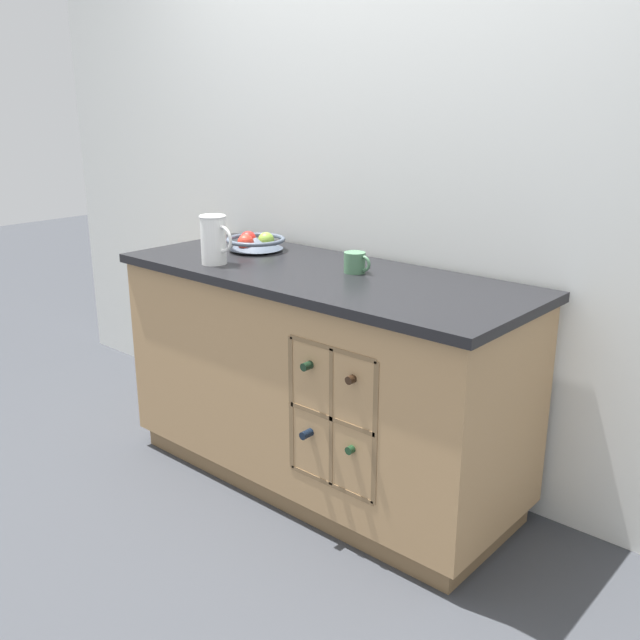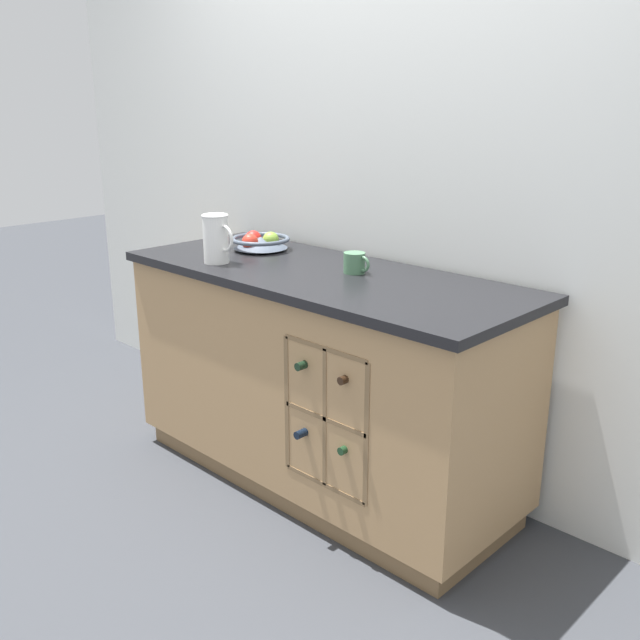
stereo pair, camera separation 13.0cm
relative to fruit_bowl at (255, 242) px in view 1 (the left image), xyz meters
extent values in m
plane|color=#383A3F|center=(0.46, -0.10, -0.93)|extent=(14.00, 14.00, 0.00)
cube|color=silver|center=(0.46, 0.28, 0.35)|extent=(4.40, 0.06, 2.55)
cube|color=brown|center=(0.46, -0.10, -0.88)|extent=(1.58, 0.55, 0.09)
cube|color=tan|center=(0.46, -0.10, -0.45)|extent=(1.64, 0.61, 0.76)
cube|color=black|center=(0.46, -0.10, -0.06)|extent=(1.68, 0.65, 0.03)
cube|color=brown|center=(0.78, -0.31, -0.44)|extent=(0.37, 0.01, 0.50)
cube|color=brown|center=(0.59, -0.36, -0.44)|extent=(0.02, 0.10, 0.50)
cube|color=brown|center=(0.96, -0.36, -0.44)|extent=(0.02, 0.10, 0.50)
cube|color=brown|center=(0.78, -0.36, -0.70)|extent=(0.37, 0.10, 0.02)
cube|color=brown|center=(0.78, -0.36, -0.44)|extent=(0.37, 0.10, 0.02)
cube|color=brown|center=(0.78, -0.36, -0.19)|extent=(0.37, 0.10, 0.02)
cube|color=brown|center=(0.78, -0.36, -0.44)|extent=(0.02, 0.10, 0.50)
cylinder|color=black|center=(0.68, -0.25, -0.52)|extent=(0.08, 0.21, 0.08)
cylinder|color=black|center=(0.68, -0.40, -0.52)|extent=(0.03, 0.09, 0.03)
cylinder|color=#19381E|center=(0.87, -0.23, -0.53)|extent=(0.07, 0.21, 0.07)
cylinder|color=#19381E|center=(0.87, -0.38, -0.53)|extent=(0.03, 0.09, 0.03)
cylinder|color=black|center=(0.68, -0.24, -0.27)|extent=(0.08, 0.22, 0.08)
cylinder|color=black|center=(0.68, -0.40, -0.27)|extent=(0.03, 0.09, 0.03)
cylinder|color=black|center=(0.87, -0.24, -0.27)|extent=(0.07, 0.21, 0.07)
cylinder|color=black|center=(0.87, -0.39, -0.27)|extent=(0.03, 0.09, 0.03)
cylinder|color=#4C5666|center=(0.00, 0.00, -0.03)|extent=(0.11, 0.11, 0.01)
cone|color=#4C5666|center=(0.00, 0.00, 0.00)|extent=(0.23, 0.23, 0.05)
torus|color=#4C5666|center=(0.00, 0.00, 0.01)|extent=(0.25, 0.25, 0.02)
sphere|color=#7FA838|center=(0.03, 0.04, 0.00)|extent=(0.07, 0.07, 0.07)
sphere|color=red|center=(-0.04, 0.00, 0.01)|extent=(0.07, 0.07, 0.07)
sphere|color=red|center=(0.00, -0.05, 0.00)|extent=(0.07, 0.07, 0.07)
cylinder|color=white|center=(0.06, -0.28, 0.06)|extent=(0.10, 0.10, 0.19)
torus|color=white|center=(0.06, -0.28, 0.15)|extent=(0.11, 0.11, 0.01)
torus|color=white|center=(0.12, -0.28, 0.07)|extent=(0.11, 0.01, 0.11)
cylinder|color=#4C7A56|center=(0.57, -0.03, 0.00)|extent=(0.08, 0.08, 0.08)
torus|color=#4C7A56|center=(0.61, -0.03, 0.00)|extent=(0.06, 0.01, 0.06)
camera|label=1|loc=(2.19, -2.08, 0.59)|focal=40.00mm
camera|label=2|loc=(2.29, -1.99, 0.59)|focal=40.00mm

